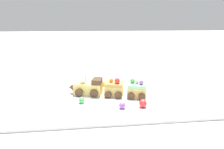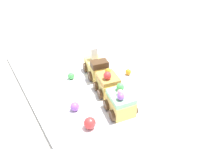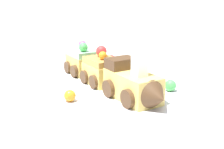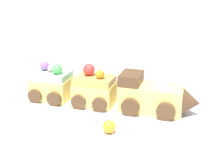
# 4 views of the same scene
# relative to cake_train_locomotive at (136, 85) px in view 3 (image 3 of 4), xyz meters

# --- Properties ---
(ground_plane) EXTENTS (10.00, 10.00, 0.00)m
(ground_plane) POSITION_rel_cake_train_locomotive_xyz_m (-0.08, 0.03, -0.04)
(ground_plane) COLOR beige
(display_board) EXTENTS (0.81, 0.40, 0.01)m
(display_board) POSITION_rel_cake_train_locomotive_xyz_m (-0.08, 0.03, -0.03)
(display_board) COLOR white
(display_board) RESTS_ON ground_plane
(cake_train_locomotive) EXTENTS (0.14, 0.09, 0.09)m
(cake_train_locomotive) POSITION_rel_cake_train_locomotive_xyz_m (0.00, 0.00, 0.00)
(cake_train_locomotive) COLOR #EACC66
(cake_train_locomotive) RESTS_ON display_board
(cake_car_caramel) EXTENTS (0.08, 0.08, 0.07)m
(cake_car_caramel) POSITION_rel_cake_train_locomotive_xyz_m (-0.11, 0.03, -0.00)
(cake_car_caramel) COLOR #EACC66
(cake_car_caramel) RESTS_ON display_board
(cake_car_mint) EXTENTS (0.08, 0.08, 0.07)m
(cake_car_mint) POSITION_rel_cake_train_locomotive_xyz_m (-0.19, 0.05, -0.00)
(cake_car_mint) COLOR #EACC66
(cake_car_mint) RESTS_ON display_board
(gumball_purple) EXTENTS (0.02, 0.02, 0.02)m
(gumball_purple) POSITION_rel_cake_train_locomotive_xyz_m (-0.12, 0.14, -0.02)
(gumball_purple) COLOR #9956C6
(gumball_purple) RESTS_ON display_board
(gumball_red) EXTENTS (0.03, 0.03, 0.03)m
(gumball_red) POSITION_rel_cake_train_locomotive_xyz_m (-0.19, 0.14, -0.01)
(gumball_red) COLOR red
(gumball_red) RESTS_ON display_board
(gumball_green) EXTENTS (0.02, 0.02, 0.02)m
(gumball_green) POSITION_rel_cake_train_locomotive_xyz_m (0.01, 0.08, -0.02)
(gumball_green) COLOR #4CBC56
(gumball_green) RESTS_ON display_board
(gumball_orange) EXTENTS (0.02, 0.02, 0.02)m
(gumball_orange) POSITION_rel_cake_train_locomotive_xyz_m (-0.08, -0.08, -0.02)
(gumball_orange) COLOR orange
(gumball_orange) RESTS_ON display_board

